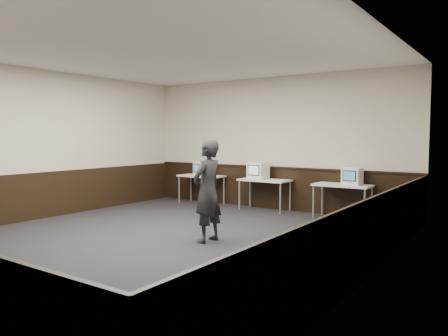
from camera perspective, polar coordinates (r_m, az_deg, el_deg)
The scene contains 16 objects.
floor at distance 7.64m, azimuth -8.20°, elevation -9.30°, with size 8.00×8.00×0.00m, color black.
ceiling at distance 7.57m, azimuth -8.47°, elevation 14.98°, with size 8.00×8.00×0.00m, color white.
back_wall at distance 10.72m, azimuth 6.40°, elevation 3.23°, with size 7.00×7.00×0.00m, color beige.
left_wall at distance 10.15m, azimuth -23.00°, elevation 2.86°, with size 8.00×8.00×0.00m, color beige.
right_wall at distance 5.67m, azimuth 18.60°, elevation 2.16°, with size 8.00×8.00×0.00m, color beige.
wainscot_back at distance 10.78m, azimuth 6.30°, elevation -2.63°, with size 6.98×0.04×1.00m, color black.
wainscot_left at distance 10.21m, azimuth -22.76°, elevation -3.32°, with size 0.04×7.98×1.00m, color black.
wainscot_right at distance 5.82m, azimuth 18.15°, elevation -8.73°, with size 0.04×7.98×1.00m, color black.
wainscot_rail at distance 10.71m, azimuth 6.27°, elevation 0.12°, with size 6.98×0.06×0.04m, color black.
desk_left at distance 11.47m, azimuth -3.00°, elevation -1.30°, with size 1.20×0.60×0.75m.
desk_center at distance 10.42m, azimuth 5.31°, elevation -1.87°, with size 1.20×0.60×0.75m.
desk_right at distance 9.65m, azimuth 15.22°, elevation -2.49°, with size 1.20×0.60×0.75m.
emac_left at distance 11.37m, azimuth -2.81°, elevation -0.06°, with size 0.46×0.47×0.36m.
emac_center at distance 10.47m, azimuth 4.48°, elevation -0.32°, with size 0.41×0.45×0.41m.
emac_right at distance 9.58m, azimuth 16.41°, elevation -1.02°, with size 0.37×0.40×0.37m.
person at distance 7.31m, azimuth -2.17°, elevation -2.98°, with size 0.63×0.41×1.73m, color black.
Camera 1 is at (5.06, -5.45, 1.78)m, focal length 35.00 mm.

